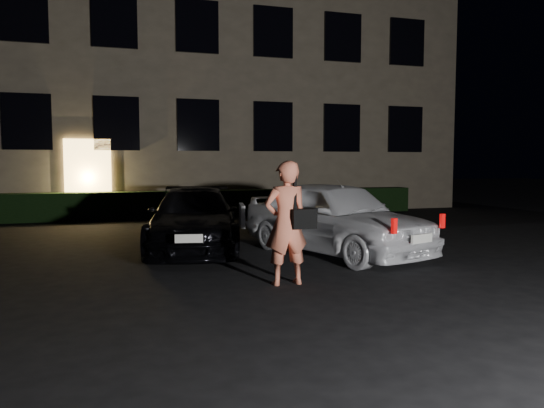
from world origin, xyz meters
name	(u,v)px	position (x,y,z in m)	size (l,w,h in m)	color
ground	(330,291)	(0.00, 0.00, 0.00)	(80.00, 80.00, 0.00)	black
building	(181,56)	(0.00, 14.99, 6.00)	(20.00, 8.11, 12.00)	brown
hedge	(201,204)	(0.00, 10.50, 0.42)	(15.00, 0.70, 0.85)	black
sedan	(194,219)	(-1.25, 4.06, 0.62)	(2.54, 4.55, 1.24)	black
hatch	(335,217)	(1.26, 2.70, 0.72)	(2.97, 4.57, 1.45)	white
man	(287,223)	(-0.46, 0.55, 0.91)	(0.75, 0.46, 1.81)	#E37454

